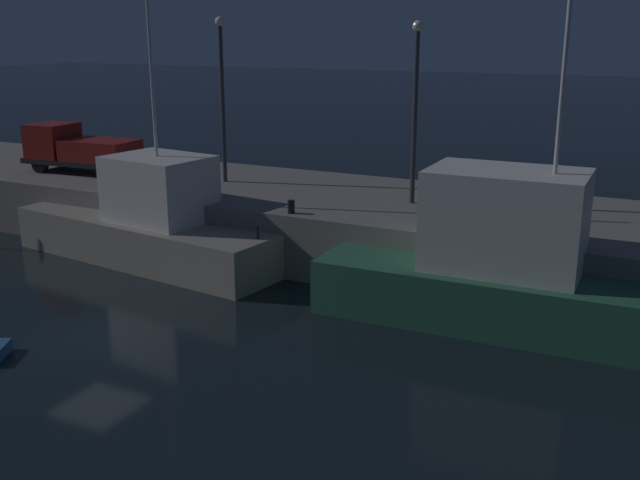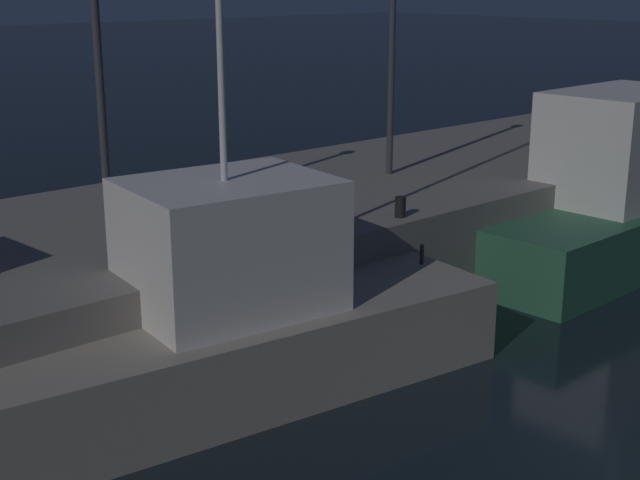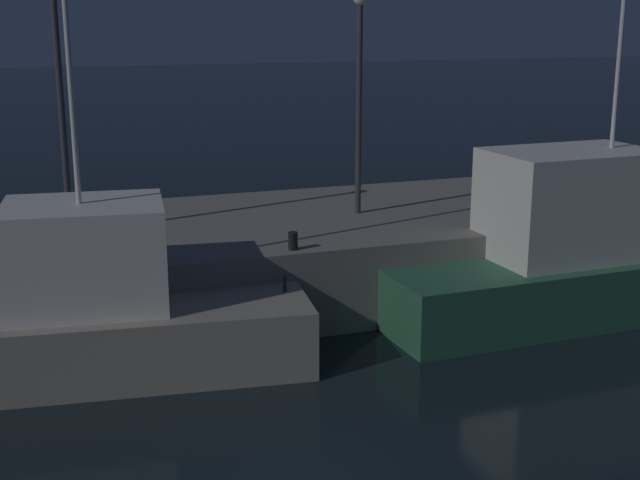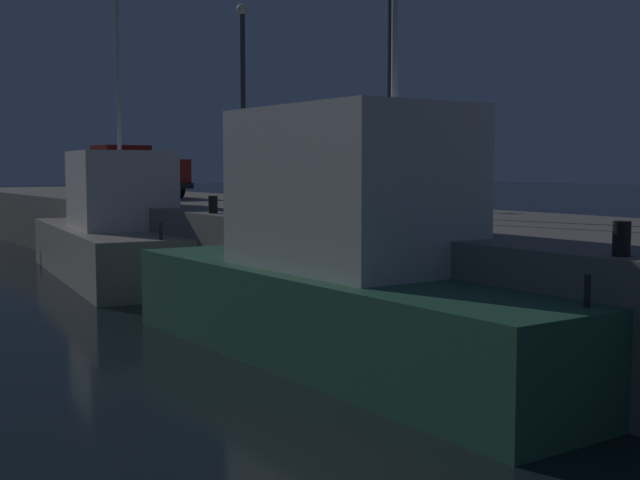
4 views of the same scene
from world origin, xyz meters
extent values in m
cube|color=gray|center=(0.00, 12.41, 1.31)|extent=(67.75, 9.17, 2.62)
cube|color=#2D6647|center=(11.63, 7.26, 0.95)|extent=(12.77, 4.44, 1.90)
cube|color=silver|center=(11.44, 7.25, 3.57)|extent=(5.12, 3.34, 3.34)
cylinder|color=#262626|center=(17.47, 7.38, 2.15)|extent=(0.10, 0.10, 0.50)
cube|color=gray|center=(-3.78, 7.69, 0.92)|extent=(13.27, 5.70, 1.84)
cube|color=silver|center=(-3.11, 7.60, 3.20)|extent=(4.41, 3.64, 2.73)
cylinder|color=silver|center=(-3.18, 7.61, 9.65)|extent=(0.14, 0.14, 10.16)
cylinder|color=#262626|center=(2.08, 6.93, 2.09)|extent=(0.10, 0.10, 0.50)
cylinder|color=#38383D|center=(-3.14, 12.54, 6.21)|extent=(0.20, 0.20, 7.19)
sphere|color=#F9EFCC|center=(-3.14, 12.54, 9.98)|extent=(0.44, 0.44, 0.44)
cylinder|color=#38383D|center=(6.42, 12.23, 6.09)|extent=(0.20, 0.20, 6.96)
cylinder|color=black|center=(-12.79, 10.20, 3.07)|extent=(0.92, 0.34, 0.90)
cylinder|color=black|center=(-12.92, 12.07, 3.07)|extent=(0.92, 0.34, 0.90)
cylinder|color=black|center=(-8.83, 10.48, 3.07)|extent=(0.92, 0.34, 0.90)
cylinder|color=black|center=(-8.97, 12.36, 3.07)|extent=(0.92, 0.34, 0.90)
cube|color=black|center=(-10.88, 11.28, 3.19)|extent=(6.34, 2.67, 0.25)
cube|color=maroon|center=(-12.73, 11.14, 4.17)|extent=(2.14, 2.37, 1.70)
cube|color=maroon|center=(-9.76, 11.36, 3.83)|extent=(3.74, 2.49, 1.02)
cylinder|color=black|center=(-23.31, 12.38, 2.99)|extent=(0.12, 0.12, 0.75)
cylinder|color=black|center=(-23.59, 12.29, 2.99)|extent=(0.12, 0.12, 0.75)
cylinder|color=#1E2333|center=(-23.45, 12.33, 3.67)|extent=(0.36, 0.36, 0.62)
sphere|color=#8C664C|center=(-23.45, 12.33, 4.10)|extent=(0.18, 0.18, 0.18)
cylinder|color=black|center=(2.78, 8.33, 2.88)|extent=(0.28, 0.28, 0.53)
cylinder|color=black|center=(13.53, 8.54, 2.89)|extent=(0.28, 0.28, 0.54)
cylinder|color=black|center=(17.37, 8.27, 2.89)|extent=(0.28, 0.28, 0.55)
camera|label=1|loc=(16.57, -16.56, 9.58)|focal=41.50mm
camera|label=2|loc=(-13.57, -6.89, 8.47)|focal=50.75mm
camera|label=3|loc=(-4.78, -14.78, 9.17)|focal=48.67mm
camera|label=4|loc=(25.77, -2.89, 4.02)|focal=47.32mm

